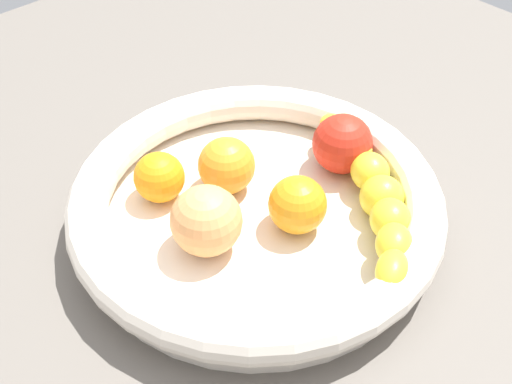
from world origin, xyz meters
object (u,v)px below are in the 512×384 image
(orange_front, at_px, (227,165))
(peach_blush, at_px, (209,223))
(orange_mid_right, at_px, (297,205))
(orange_mid_left, at_px, (159,177))
(banana_draped_left, at_px, (375,194))
(tomato_red, at_px, (342,144))
(fruit_bowl, at_px, (256,205))

(orange_front, distance_m, peach_blush, 0.09)
(orange_mid_right, bearing_deg, orange_mid_left, 119.63)
(banana_draped_left, bearing_deg, tomato_red, 65.99)
(orange_front, bearing_deg, orange_mid_left, 148.49)
(orange_mid_left, xyz_separation_m, peach_blush, (-0.01, -0.09, 0.01))
(orange_mid_right, height_order, peach_blush, peach_blush)
(banana_draped_left, xyz_separation_m, orange_mid_left, (-0.14, 0.17, -0.00))
(banana_draped_left, relative_size, peach_blush, 3.15)
(orange_mid_right, height_order, tomato_red, tomato_red)
(tomato_red, bearing_deg, orange_front, 151.70)
(banana_draped_left, height_order, orange_mid_right, orange_mid_right)
(fruit_bowl, height_order, orange_mid_left, orange_mid_left)
(tomato_red, bearing_deg, peach_blush, 177.93)
(orange_front, bearing_deg, banana_draped_left, -58.49)
(banana_draped_left, height_order, orange_mid_left, orange_mid_left)
(fruit_bowl, relative_size, orange_front, 6.24)
(orange_front, relative_size, orange_mid_left, 1.14)
(fruit_bowl, relative_size, orange_mid_left, 7.10)
(banana_draped_left, distance_m, orange_front, 0.15)
(tomato_red, bearing_deg, banana_draped_left, -114.01)
(banana_draped_left, height_order, orange_front, orange_front)
(banana_draped_left, bearing_deg, orange_mid_left, 129.86)
(orange_mid_left, bearing_deg, banana_draped_left, -50.14)
(banana_draped_left, xyz_separation_m, orange_mid_right, (-0.07, 0.04, 0.00))
(orange_mid_left, height_order, orange_mid_right, orange_mid_right)
(fruit_bowl, distance_m, peach_blush, 0.07)
(orange_mid_right, bearing_deg, tomato_red, 16.68)
(tomato_red, bearing_deg, orange_mid_right, -163.32)
(orange_mid_left, distance_m, tomato_red, 0.19)
(peach_blush, bearing_deg, banana_draped_left, -27.34)
(orange_mid_left, bearing_deg, peach_blush, -96.16)
(orange_mid_right, bearing_deg, peach_blush, 156.01)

